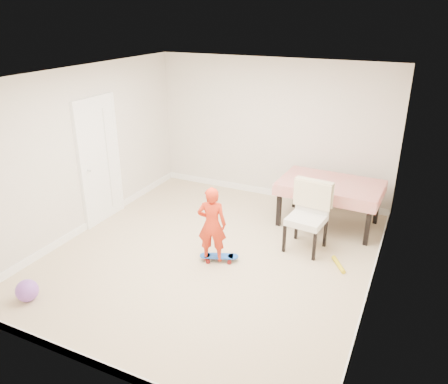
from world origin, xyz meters
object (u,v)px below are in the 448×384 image
at_px(dining_chair, 306,218).
at_px(skateboard, 219,258).
at_px(dining_table, 329,204).
at_px(child, 212,227).
at_px(balloon, 27,290).

relative_size(dining_chair, skateboard, 1.87).
distance_m(dining_table, child, 2.25).
height_order(dining_chair, balloon, dining_chair).
bearing_deg(balloon, skateboard, 46.51).
bearing_deg(child, dining_chair, -158.00).
bearing_deg(dining_table, child, -120.81).
xyz_separation_m(dining_chair, child, (-1.10, -0.91, 0.03)).
bearing_deg(child, dining_table, -140.66).
height_order(dining_table, skateboard, dining_table).
bearing_deg(child, balloon, 29.40).
xyz_separation_m(dining_chair, skateboard, (-1.02, -0.86, -0.48)).
xyz_separation_m(dining_chair, balloon, (-2.78, -2.71, -0.38)).
bearing_deg(balloon, child, 46.99).
height_order(dining_table, balloon, dining_table).
xyz_separation_m(skateboard, child, (-0.08, -0.06, 0.52)).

